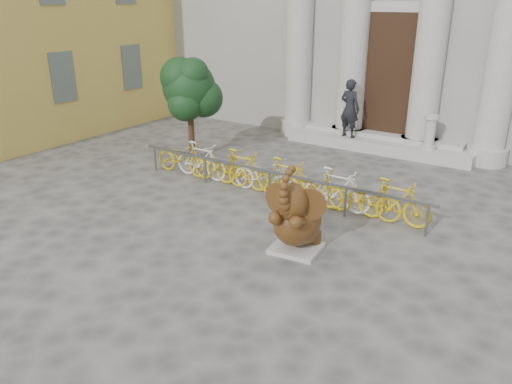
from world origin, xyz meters
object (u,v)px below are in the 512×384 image
Objects in this scene: tree at (190,89)px; pedestrian at (350,108)px; bike_rack at (274,176)px; elephant_statue at (297,220)px.

tree is 5.16m from pedestrian.
bike_rack is at bearing 102.68° from pedestrian.
pedestrian is at bearing 47.47° from tree.
bike_rack is at bearing -18.54° from tree.
elephant_statue is 6.73m from tree.
tree is at bearing 161.46° from bike_rack.
bike_rack is 5.05m from pedestrian.
elephant_statue reaches higher than bike_rack.
elephant_statue is at bearing -32.39° from tree.
pedestrian is (3.45, 3.76, -0.83)m from tree.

